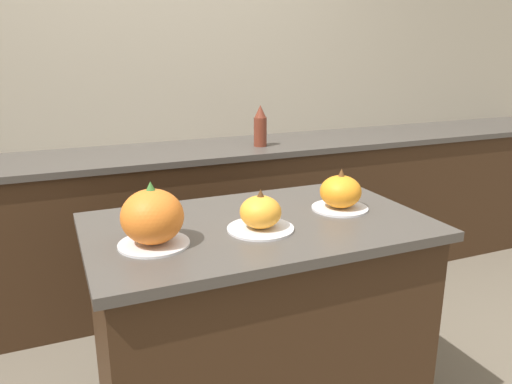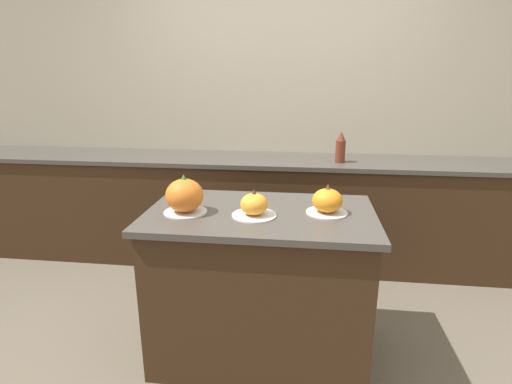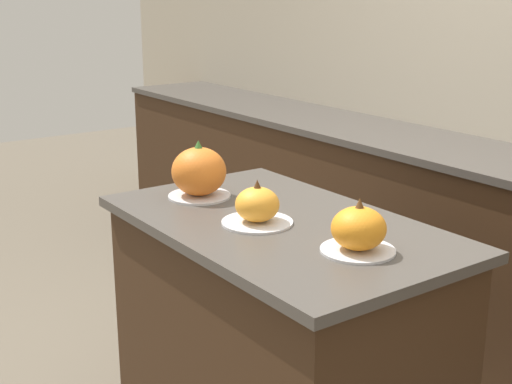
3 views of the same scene
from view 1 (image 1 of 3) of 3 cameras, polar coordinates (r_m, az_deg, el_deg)
name	(u,v)px [view 1 (image 1 of 3)]	position (r m, az deg, el deg)	size (l,w,h in m)	color
wall_back	(159,88)	(3.21, -10.98, 11.57)	(8.00, 0.06, 2.50)	#B2A893
kitchen_island	(258,329)	(2.01, 0.27, -15.36)	(1.23, 0.74, 0.88)	#382314
back_counter	(178,225)	(3.06, -8.87, -3.71)	(6.00, 0.60, 0.92)	#382314
pumpkin_cake_left	(152,218)	(1.61, -11.75, -2.94)	(0.23, 0.23, 0.21)	silver
pumpkin_cake_center	(261,214)	(1.72, 0.52, -2.58)	(0.23, 0.23, 0.15)	silver
pumpkin_cake_right	(341,193)	(1.97, 9.63, -0.14)	(0.22, 0.22, 0.16)	silver
bottle_tall	(260,127)	(3.00, 0.49, 7.48)	(0.08, 0.08, 0.25)	maroon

